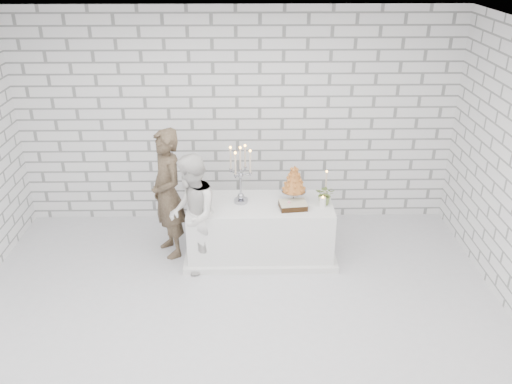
% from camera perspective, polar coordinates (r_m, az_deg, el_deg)
% --- Properties ---
extents(ground, '(6.00, 5.00, 0.01)m').
position_cam_1_polar(ground, '(5.98, -2.13, -13.80)').
color(ground, silver).
rests_on(ground, ground).
extents(ceiling, '(6.00, 5.00, 0.01)m').
position_cam_1_polar(ceiling, '(4.70, -2.74, 15.84)').
color(ceiling, white).
rests_on(ceiling, ground).
extents(wall_back, '(6.00, 0.01, 3.00)m').
position_cam_1_polar(wall_back, '(7.49, -2.00, 7.69)').
color(wall_back, white).
rests_on(wall_back, ground).
extents(cake_table, '(1.80, 0.80, 0.75)m').
position_cam_1_polar(cake_table, '(6.94, 0.45, -3.97)').
color(cake_table, white).
rests_on(cake_table, ground).
extents(groom, '(0.65, 0.74, 1.69)m').
position_cam_1_polar(groom, '(6.87, -9.28, -0.19)').
color(groom, '#392C1F').
rests_on(groom, ground).
extents(bride, '(0.62, 0.77, 1.50)m').
position_cam_1_polar(bride, '(6.53, -6.72, -2.39)').
color(bride, white).
rests_on(bride, ground).
extents(candelabra, '(0.39, 0.39, 0.75)m').
position_cam_1_polar(candelabra, '(6.63, -1.64, 1.79)').
color(candelabra, '#9798A1').
rests_on(candelabra, cake_table).
extents(croquembouche, '(0.40, 0.40, 0.49)m').
position_cam_1_polar(croquembouche, '(6.72, 4.01, 0.87)').
color(croquembouche, '#AE6026').
rests_on(croquembouche, cake_table).
extents(chocolate_cake, '(0.35, 0.27, 0.08)m').
position_cam_1_polar(chocolate_cake, '(6.63, 3.91, -1.41)').
color(chocolate_cake, black).
rests_on(chocolate_cake, cake_table).
extents(pillar_candle, '(0.09, 0.09, 0.12)m').
position_cam_1_polar(pillar_candle, '(6.70, 7.02, -1.07)').
color(pillar_candle, white).
rests_on(pillar_candle, cake_table).
extents(extra_taper, '(0.06, 0.06, 0.32)m').
position_cam_1_polar(extra_taper, '(6.96, 7.38, 0.88)').
color(extra_taper, beige).
rests_on(extra_taper, cake_table).
extents(flowers, '(0.28, 0.26, 0.26)m').
position_cam_1_polar(flowers, '(6.74, 7.31, -0.26)').
color(flowers, '#436234').
rests_on(flowers, cake_table).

